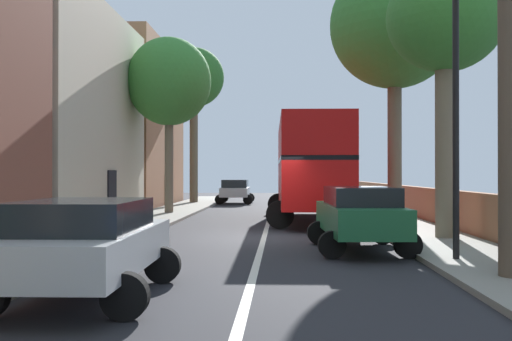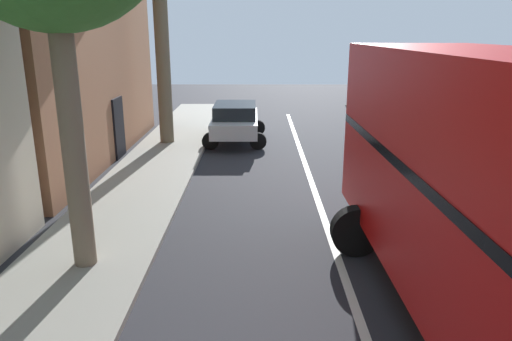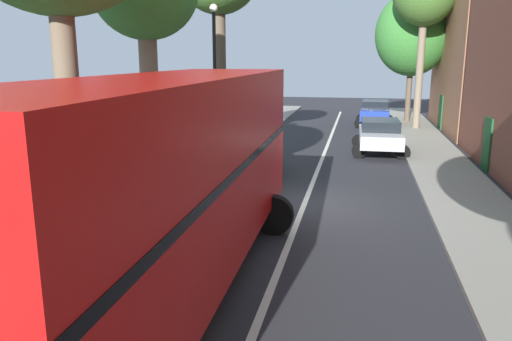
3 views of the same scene
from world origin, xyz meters
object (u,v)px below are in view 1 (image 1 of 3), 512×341
street_tree_right_5 (446,23)px  parked_car_green_right_2 (360,214)px  street_tree_left_0 (194,80)px  street_tree_right_3 (394,26)px  street_tree_left_4 (169,82)px  lamppost_right (456,88)px  double_decker_bus (309,164)px  parked_car_silver_left_1 (85,242)px  parked_car_silver_left_0 (235,190)px

street_tree_right_5 → parked_car_green_right_2: bearing=-140.9°
street_tree_left_0 → street_tree_right_3: street_tree_left_0 is taller
street_tree_left_4 → lamppost_right: 17.56m
double_decker_bus → parked_car_silver_left_1: (-4.20, -15.58, -1.46)m
double_decker_bus → parked_car_silver_left_0: double_decker_bus is taller
street_tree_right_5 → lamppost_right: street_tree_right_5 is taller
street_tree_right_5 → double_decker_bus: bearing=115.6°
street_tree_right_3 → street_tree_right_5: 5.56m
double_decker_bus → parked_car_silver_left_0: bearing=106.9°
street_tree_left_0 → street_tree_left_4: (0.36, -10.23, -1.78)m
double_decker_bus → street_tree_left_4: bearing=154.7°
lamppost_right → parked_car_silver_left_1: bearing=-150.5°
parked_car_green_right_2 → lamppost_right: lamppost_right is taller
parked_car_silver_left_0 → street_tree_left_4: 12.20m
parked_car_silver_left_0 → street_tree_left_0: 7.68m
street_tree_left_0 → street_tree_right_5: (10.44, -20.74, -1.79)m
double_decker_bus → street_tree_right_5: 9.14m
parked_car_green_right_2 → lamppost_right: bearing=-48.7°
street_tree_left_4 → lamppost_right: street_tree_left_4 is taller
parked_car_green_right_2 → double_decker_bus: bearing=94.7°
street_tree_left_4 → street_tree_left_0: bearing=92.0°
parked_car_green_right_2 → parked_car_silver_left_1: bearing=-130.3°
street_tree_right_3 → lamppost_right: 10.41m
parked_car_green_right_2 → street_tree_left_4: 15.66m
street_tree_left_4 → parked_car_silver_left_0: bearing=77.8°
double_decker_bus → lamppost_right: (2.60, -11.72, 1.45)m
street_tree_right_3 → street_tree_left_4: size_ratio=1.19×
street_tree_right_3 → street_tree_right_5: bearing=-85.4°
double_decker_bus → parked_car_silver_left_0: 14.48m
double_decker_bus → street_tree_left_4: street_tree_left_4 is taller
street_tree_left_4 → street_tree_right_5: bearing=-46.2°
street_tree_right_3 → street_tree_left_0: bearing=123.1°
parked_car_silver_left_0 → street_tree_right_5: bearing=-69.9°
lamppost_right → parked_car_silver_left_0: bearing=104.9°
street_tree_left_0 → street_tree_right_5: bearing=-63.3°
parked_car_silver_left_1 → street_tree_right_3: bearing=61.6°
parked_car_green_right_2 → street_tree_right_5: size_ratio=0.57×
parked_car_silver_left_1 → parked_car_green_right_2: size_ratio=0.97×
double_decker_bus → street_tree_right_5: street_tree_right_5 is taller
street_tree_right_3 → lamppost_right: street_tree_right_3 is taller
lamppost_right → street_tree_left_4: bearing=121.6°
parked_car_silver_left_0 → street_tree_right_3: bearing=-65.1°
double_decker_bus → parked_car_silver_left_0: (-4.20, 13.78, -1.45)m
parked_car_green_right_2 → street_tree_left_4: bearing=119.8°
street_tree_right_3 → street_tree_left_4: bearing=152.1°
parked_car_green_right_2 → lamppost_right: (1.80, -2.04, 2.87)m
street_tree_left_4 → parked_car_silver_left_1: bearing=-82.9°
parked_car_silver_left_0 → street_tree_left_4: size_ratio=0.51×
double_decker_bus → street_tree_right_3: 6.41m
parked_car_silver_left_0 → parked_car_silver_left_1: (0.00, -29.36, -0.00)m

